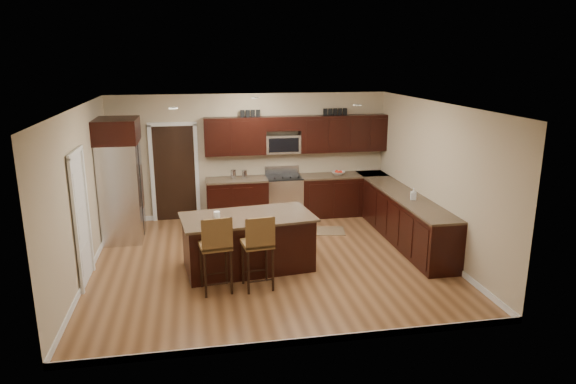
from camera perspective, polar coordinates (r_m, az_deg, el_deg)
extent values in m
plane|color=brown|center=(9.04, -2.04, -7.68)|extent=(6.00, 6.00, 0.00)
plane|color=silver|center=(8.39, -2.21, 9.62)|extent=(6.00, 6.00, 0.00)
plane|color=tan|center=(11.28, -4.14, 4.02)|extent=(6.00, 0.00, 6.00)
plane|color=tan|center=(8.73, -22.01, -0.27)|extent=(0.00, 5.50, 5.50)
plane|color=tan|center=(9.51, 16.08, 1.41)|extent=(0.00, 5.50, 5.50)
cube|color=black|center=(11.17, -5.67, -0.93)|extent=(1.30, 0.60, 0.88)
cube|color=black|center=(11.59, 6.13, -0.35)|extent=(1.94, 0.60, 0.88)
cube|color=black|center=(10.04, 12.98, -3.08)|extent=(0.60, 3.35, 0.88)
cube|color=brown|center=(11.05, -5.73, 1.37)|extent=(1.30, 0.63, 0.04)
cube|color=brown|center=(11.48, 6.19, 1.86)|extent=(1.94, 0.63, 0.04)
cube|color=brown|center=(9.91, 13.14, -0.55)|extent=(0.63, 3.35, 0.04)
cube|color=black|center=(11.01, -5.91, 6.19)|extent=(1.30, 0.33, 0.80)
cube|color=black|center=(11.44, 6.13, 6.51)|extent=(1.94, 0.33, 0.80)
cube|color=black|center=(11.10, -0.60, 7.64)|extent=(0.76, 0.33, 0.30)
cube|color=silver|center=(11.29, -0.46, -0.63)|extent=(0.76, 0.64, 0.90)
cube|color=black|center=(11.18, -0.46, 1.64)|extent=(0.76, 0.60, 0.03)
cube|color=black|center=(11.01, -0.19, -1.04)|extent=(0.65, 0.01, 0.45)
cube|color=silver|center=(11.41, -0.70, 2.49)|extent=(0.76, 0.05, 0.18)
cube|color=silver|center=(11.19, -0.61, 5.37)|extent=(0.76, 0.31, 0.40)
cube|color=black|center=(11.28, -12.47, 2.04)|extent=(0.85, 0.03, 2.06)
cube|color=white|center=(8.53, -22.05, -2.93)|extent=(0.03, 0.80, 2.04)
cube|color=black|center=(8.64, -4.46, -5.69)|extent=(2.16, 1.27, 0.88)
cube|color=brown|center=(8.49, -4.52, -2.78)|extent=(2.27, 1.38, 0.04)
cube|color=black|center=(8.78, -4.40, -8.11)|extent=(2.07, 1.18, 0.09)
cube|color=brown|center=(7.77, -8.10, -5.89)|extent=(0.51, 0.51, 0.06)
cube|color=brown|center=(7.50, -7.88, -4.72)|extent=(0.45, 0.10, 0.48)
cylinder|color=black|center=(7.73, -9.39, -9.11)|extent=(0.04, 0.04, 0.70)
cylinder|color=black|center=(7.74, -6.48, -8.97)|extent=(0.04, 0.04, 0.70)
cylinder|color=black|center=(8.09, -9.45, -8.01)|extent=(0.04, 0.04, 0.70)
cylinder|color=black|center=(8.10, -6.68, -7.87)|extent=(0.04, 0.04, 0.70)
cube|color=brown|center=(7.82, -3.43, -5.74)|extent=(0.49, 0.49, 0.06)
cube|color=brown|center=(7.56, -3.09, -4.61)|extent=(0.45, 0.10, 0.47)
cylinder|color=black|center=(7.77, -4.63, -8.90)|extent=(0.04, 0.04, 0.69)
cylinder|color=black|center=(7.81, -1.82, -8.72)|extent=(0.04, 0.04, 0.69)
cylinder|color=black|center=(8.11, -4.90, -7.83)|extent=(0.04, 0.04, 0.69)
cylinder|color=black|center=(8.15, -2.22, -7.67)|extent=(0.04, 0.04, 0.69)
cube|color=silver|center=(10.34, -17.99, 0.04)|extent=(0.72, 0.95, 1.90)
cube|color=black|center=(10.29, -15.99, 0.13)|extent=(0.01, 0.02, 1.81)
cylinder|color=silver|center=(10.19, -15.92, 0.54)|extent=(0.02, 0.02, 0.84)
cylinder|color=silver|center=(10.35, -15.85, 0.76)|extent=(0.02, 0.02, 0.84)
cube|color=black|center=(10.12, -18.53, 6.48)|extent=(0.78, 1.01, 0.45)
cube|color=brown|center=(10.54, 4.05, -4.33)|extent=(0.91, 0.69, 0.01)
imported|color=silver|center=(11.44, 5.62, 2.11)|extent=(0.38, 0.38, 0.07)
imported|color=#B2B2B2|center=(9.65, 13.76, -0.21)|extent=(0.12, 0.12, 0.21)
cylinder|color=silver|center=(11.02, -6.10, 1.96)|extent=(0.12, 0.12, 0.20)
cylinder|color=silver|center=(11.04, -4.86, 1.97)|extent=(0.11, 0.11, 0.18)
cylinder|color=white|center=(8.43, -7.91, -2.50)|extent=(0.10, 0.10, 0.10)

